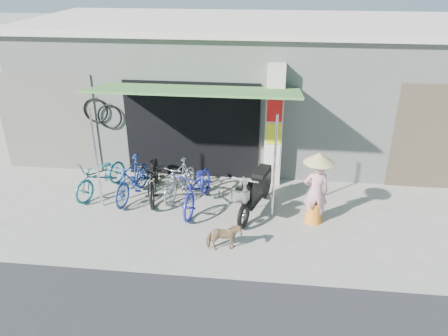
# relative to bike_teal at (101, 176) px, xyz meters

# --- Properties ---
(ground) EXTENTS (80.00, 80.00, 0.00)m
(ground) POSITION_rel_bike_teal_xyz_m (3.21, -1.36, -0.45)
(ground) COLOR #9A968B
(ground) RESTS_ON ground
(bicycle_shop) EXTENTS (12.30, 5.30, 3.66)m
(bicycle_shop) POSITION_rel_bike_teal_xyz_m (3.21, 3.73, 1.38)
(bicycle_shop) COLOR #ABB0A7
(bicycle_shop) RESTS_ON ground
(shop_pillar) EXTENTS (0.42, 0.44, 3.00)m
(shop_pillar) POSITION_rel_bike_teal_xyz_m (4.06, 1.08, 1.04)
(shop_pillar) COLOR beige
(shop_pillar) RESTS_ON ground
(awning) EXTENTS (4.60, 1.88, 2.72)m
(awning) POSITION_rel_bike_teal_xyz_m (2.31, 0.26, 2.06)
(awning) COLOR #3C6D31
(awning) RESTS_ON ground
(neighbour_left) EXTENTS (2.60, 0.06, 2.60)m
(neighbour_left) POSITION_rel_bike_teal_xyz_m (-1.79, 1.23, 0.85)
(neighbour_left) COLOR #6B665B
(neighbour_left) RESTS_ON ground
(bike_teal) EXTENTS (1.16, 1.83, 0.91)m
(bike_teal) POSITION_rel_bike_teal_xyz_m (0.00, 0.00, 0.00)
(bike_teal) COLOR #1A6575
(bike_teal) RESTS_ON ground
(bike_blue) EXTENTS (0.73, 1.72, 1.00)m
(bike_blue) POSITION_rel_bike_teal_xyz_m (0.82, -0.15, 0.05)
(bike_blue) COLOR navy
(bike_blue) RESTS_ON ground
(bike_black) EXTENTS (1.05, 2.05, 1.03)m
(bike_black) POSITION_rel_bike_teal_xyz_m (1.30, 0.03, 0.06)
(bike_black) COLOR black
(bike_black) RESTS_ON ground
(bike_silver) EXTENTS (0.84, 1.59, 0.92)m
(bike_silver) POSITION_rel_bike_teal_xyz_m (1.92, 0.03, 0.01)
(bike_silver) COLOR silver
(bike_silver) RESTS_ON ground
(bike_navy) EXTENTS (0.91, 2.00, 1.01)m
(bike_navy) POSITION_rel_bike_teal_xyz_m (2.43, -0.39, 0.05)
(bike_navy) COLOR #212899
(bike_navy) RESTS_ON ground
(street_dog) EXTENTS (0.74, 0.46, 0.58)m
(street_dog) POSITION_rel_bike_teal_xyz_m (3.20, -1.99, -0.17)
(street_dog) COLOR #997A51
(street_dog) RESTS_ON ground
(moped) EXTENTS (0.82, 1.95, 1.13)m
(moped) POSITION_rel_bike_teal_xyz_m (3.74, -0.42, 0.06)
(moped) COLOR black
(moped) RESTS_ON ground
(nun) EXTENTS (0.64, 0.64, 1.62)m
(nun) POSITION_rel_bike_teal_xyz_m (5.00, -0.73, 0.36)
(nun) COLOR pink
(nun) RESTS_ON ground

